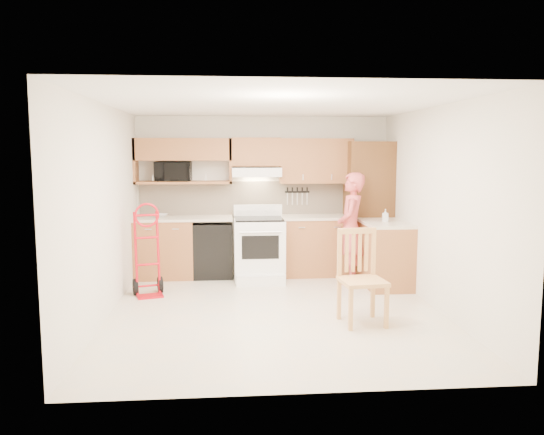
{
  "coord_description": "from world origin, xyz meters",
  "views": [
    {
      "loc": [
        -0.56,
        -6.33,
        1.95
      ],
      "look_at": [
        0.0,
        0.5,
        1.1
      ],
      "focal_mm": 35.31,
      "sensor_mm": 36.0,
      "label": 1
    }
  ],
  "objects": [
    {
      "name": "wall_left",
      "position": [
        -2.01,
        0.0,
        1.25
      ],
      "size": [
        0.02,
        4.5,
        2.5
      ],
      "primitive_type": "cube",
      "color": "beige",
      "rests_on": "ground"
    },
    {
      "name": "ceiling",
      "position": [
        0.0,
        0.0,
        2.51
      ],
      "size": [
        4.0,
        4.5,
        0.02
      ],
      "primitive_type": "cube",
      "color": "white",
      "rests_on": "ground"
    },
    {
      "name": "lower_cab_left",
      "position": [
        -1.55,
        1.95,
        0.45
      ],
      "size": [
        0.9,
        0.6,
        0.9
      ],
      "primitive_type": "cube",
      "color": "brown",
      "rests_on": "ground"
    },
    {
      "name": "person",
      "position": [
        1.24,
        1.35,
        0.82
      ],
      "size": [
        0.55,
        0.69,
        1.64
      ],
      "primitive_type": "imported",
      "rotation": [
        0.0,
        0.0,
        -1.86
      ],
      "color": "#D35050",
      "rests_on": "ground"
    },
    {
      "name": "hand_truck",
      "position": [
        -1.65,
        0.88,
        0.57
      ],
      "size": [
        0.55,
        0.52,
        1.14
      ],
      "primitive_type": null,
      "rotation": [
        0.0,
        0.0,
        0.28
      ],
      "color": "red",
      "rests_on": "ground"
    },
    {
      "name": "lower_cab_right",
      "position": [
        0.83,
        1.95,
        0.45
      ],
      "size": [
        1.14,
        0.6,
        0.9
      ],
      "primitive_type": "cube",
      "color": "brown",
      "rests_on": "ground"
    },
    {
      "name": "backsplash",
      "position": [
        0.0,
        2.23,
        1.2
      ],
      "size": [
        3.92,
        0.03,
        0.55
      ],
      "primitive_type": "cube",
      "color": "beige",
      "rests_on": "wall_back"
    },
    {
      "name": "dining_chair",
      "position": [
        0.94,
        -0.54,
        0.53
      ],
      "size": [
        0.53,
        0.57,
        1.07
      ],
      "primitive_type": null,
      "rotation": [
        0.0,
        0.0,
        0.1
      ],
      "color": "tan",
      "rests_on": "ground"
    },
    {
      "name": "microwave",
      "position": [
        -1.41,
        2.08,
        1.64
      ],
      "size": [
        0.56,
        0.39,
        0.3
      ],
      "primitive_type": "imported",
      "rotation": [
        0.0,
        0.0,
        -0.04
      ],
      "color": "black",
      "rests_on": "upper_shelf_mw"
    },
    {
      "name": "upper_cab_left",
      "position": [
        -1.25,
        2.08,
        1.98
      ],
      "size": [
        1.5,
        0.33,
        0.34
      ],
      "primitive_type": "cube",
      "color": "brown",
      "rests_on": "wall_back"
    },
    {
      "name": "range",
      "position": [
        -0.1,
        1.66,
        0.56
      ],
      "size": [
        0.76,
        1.0,
        1.12
      ],
      "primitive_type": null,
      "color": "white",
      "rests_on": "ground"
    },
    {
      "name": "wall_front",
      "position": [
        0.0,
        -2.26,
        1.25
      ],
      "size": [
        4.0,
        0.02,
        2.5
      ],
      "primitive_type": "cube",
      "color": "beige",
      "rests_on": "ground"
    },
    {
      "name": "upper_shelf_mw",
      "position": [
        -1.25,
        2.08,
        1.47
      ],
      "size": [
        1.5,
        0.33,
        0.04
      ],
      "primitive_type": "cube",
      "color": "brown",
      "rests_on": "wall_back"
    },
    {
      "name": "floor",
      "position": [
        0.0,
        0.0,
        -0.01
      ],
      "size": [
        4.0,
        4.5,
        0.02
      ],
      "primitive_type": "cube",
      "color": "beige",
      "rests_on": "ground"
    },
    {
      "name": "cab_return_right",
      "position": [
        1.7,
        1.15,
        0.45
      ],
      "size": [
        0.6,
        1.0,
        0.9
      ],
      "primitive_type": "cube",
      "color": "brown",
      "rests_on": "ground"
    },
    {
      "name": "countertop_right",
      "position": [
        0.83,
        1.95,
        0.92
      ],
      "size": [
        1.14,
        0.63,
        0.04
      ],
      "primitive_type": "cube",
      "color": "beige",
      "rests_on": "lower_cab_right"
    },
    {
      "name": "soap_bottle",
      "position": [
        1.7,
        1.18,
        1.03
      ],
      "size": [
        0.1,
        0.1,
        0.18
      ],
      "primitive_type": "imported",
      "rotation": [
        0.0,
        0.0,
        -0.19
      ],
      "color": "white",
      "rests_on": "countertop_return"
    },
    {
      "name": "countertop_left",
      "position": [
        -1.25,
        1.95,
        0.92
      ],
      "size": [
        1.5,
        0.63,
        0.04
      ],
      "primitive_type": "cube",
      "color": "beige",
      "rests_on": "lower_cab_left"
    },
    {
      "name": "countertop_return",
      "position": [
        1.7,
        1.15,
        0.92
      ],
      "size": [
        0.63,
        1.0,
        0.04
      ],
      "primitive_type": "cube",
      "color": "beige",
      "rests_on": "cab_return_right"
    },
    {
      "name": "range_hood",
      "position": [
        -0.12,
        2.02,
        1.63
      ],
      "size": [
        0.76,
        0.46,
        0.14
      ],
      "primitive_type": "cube",
      "color": "white",
      "rests_on": "wall_back"
    },
    {
      "name": "upper_cab_center",
      "position": [
        -0.12,
        2.08,
        1.94
      ],
      "size": [
        0.76,
        0.33,
        0.44
      ],
      "primitive_type": "cube",
      "color": "brown",
      "rests_on": "wall_back"
    },
    {
      "name": "dishwasher",
      "position": [
        -0.8,
        1.95,
        0.42
      ],
      "size": [
        0.6,
        0.6,
        0.85
      ],
      "primitive_type": "cube",
      "color": "black",
      "rests_on": "ground"
    },
    {
      "name": "knife_strip",
      "position": [
        0.55,
        2.21,
        1.24
      ],
      "size": [
        0.4,
        0.05,
        0.29
      ],
      "primitive_type": null,
      "color": "black",
      "rests_on": "backsplash"
    },
    {
      "name": "pantry_tall",
      "position": [
        1.65,
        1.95,
        1.05
      ],
      "size": [
        0.7,
        0.6,
        2.1
      ],
      "primitive_type": "cube",
      "color": "#513119",
      "rests_on": "ground"
    },
    {
      "name": "bowl",
      "position": [
        -1.61,
        1.95,
        0.97
      ],
      "size": [
        0.25,
        0.25,
        0.05
      ],
      "primitive_type": "imported",
      "rotation": [
        0.0,
        0.0,
        -0.16
      ],
      "color": "white",
      "rests_on": "countertop_left"
    },
    {
      "name": "upper_cab_right",
      "position": [
        0.83,
        2.08,
        1.8
      ],
      "size": [
        1.14,
        0.33,
        0.7
      ],
      "primitive_type": "cube",
      "color": "brown",
      "rests_on": "wall_back"
    },
    {
      "name": "wall_right",
      "position": [
        2.01,
        0.0,
        1.25
      ],
      "size": [
        0.02,
        4.5,
        2.5
      ],
      "primitive_type": "cube",
      "color": "beige",
      "rests_on": "ground"
    },
    {
      "name": "wall_back",
      "position": [
        0.0,
        2.26,
        1.25
      ],
      "size": [
        4.0,
        0.02,
        2.5
      ],
      "primitive_type": "cube",
      "color": "beige",
      "rests_on": "ground"
    }
  ]
}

